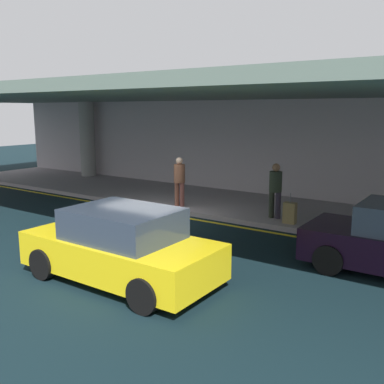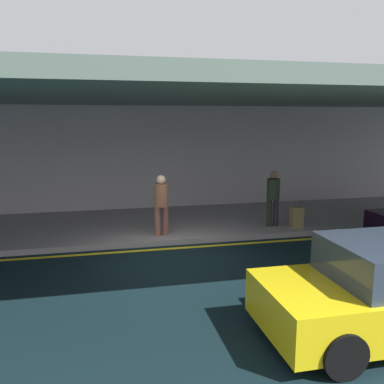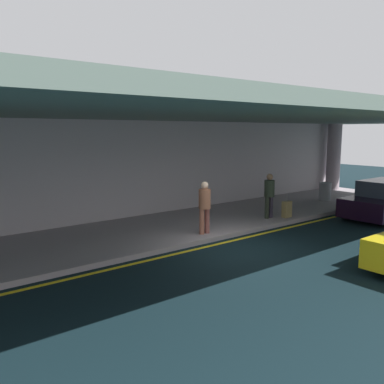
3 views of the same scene
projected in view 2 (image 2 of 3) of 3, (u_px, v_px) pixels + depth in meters
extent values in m
plane|color=black|center=(173.00, 258.00, 9.91)|extent=(60.00, 60.00, 0.00)
cube|color=gray|center=(156.00, 224.00, 12.88)|extent=(26.00, 4.20, 0.15)
cube|color=yellow|center=(168.00, 249.00, 10.62)|extent=(26.00, 0.14, 0.01)
cube|color=slate|center=(156.00, 97.00, 11.72)|extent=(28.00, 13.20, 0.30)
cube|color=#B4AAAF|center=(147.00, 159.00, 14.72)|extent=(26.00, 0.30, 3.80)
cylinder|color=black|center=(285.00, 299.00, 6.91)|extent=(0.64, 0.22, 0.64)
cylinder|color=black|center=(343.00, 355.00, 5.28)|extent=(0.64, 0.22, 0.64)
cylinder|color=#252B1F|center=(269.00, 213.00, 12.24)|extent=(0.16, 0.16, 0.82)
cylinder|color=#292330|center=(276.00, 212.00, 12.29)|extent=(0.16, 0.16, 0.82)
cylinder|color=#252F22|center=(273.00, 189.00, 12.14)|extent=(0.38, 0.38, 0.62)
sphere|color=#8C6647|center=(274.00, 175.00, 12.06)|extent=(0.24, 0.24, 0.24)
cylinder|color=#9D5B45|center=(158.00, 221.00, 11.24)|extent=(0.16, 0.16, 0.82)
cylinder|color=brown|center=(165.00, 221.00, 11.29)|extent=(0.16, 0.16, 0.82)
cylinder|color=#955B41|center=(161.00, 195.00, 11.14)|extent=(0.38, 0.38, 0.62)
sphere|color=beige|center=(161.00, 180.00, 11.07)|extent=(0.24, 0.24, 0.24)
cube|color=olive|center=(297.00, 217.00, 12.08)|extent=(0.36, 0.22, 0.62)
cylinder|color=slate|center=(298.00, 203.00, 12.01)|extent=(0.02, 0.02, 0.28)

